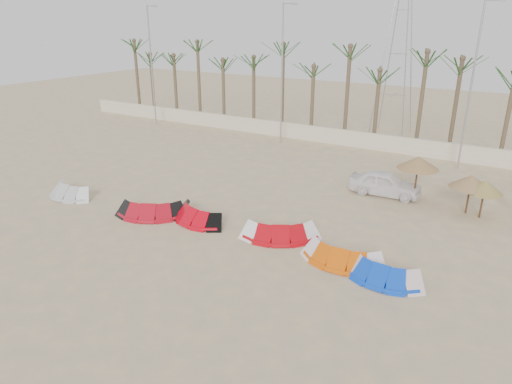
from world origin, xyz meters
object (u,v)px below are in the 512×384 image
Objects in this scene: kite_red_mid at (201,212)px; parasol_left at (418,163)px; parasol_mid at (485,187)px; kite_blue at (385,269)px; parasol_right at (471,182)px; kite_red_left at (155,207)px; kite_red_right at (283,228)px; kite_grey at (73,189)px; kite_orange at (345,252)px; car at (385,184)px.

parasol_left is (8.90, 8.42, 1.88)m from kite_red_mid.
kite_red_mid is at bearing -147.81° from parasol_mid.
kite_red_mid and kite_blue have the same top height.
parasol_mid is 0.75m from parasol_right.
kite_red_left is 7.21m from kite_red_right.
parasol_left is (-0.95, 9.14, 1.89)m from kite_blue.
parasol_mid is (14.96, 8.54, 1.31)m from kite_red_left.
parasol_mid reaches higher than kite_blue.
parasol_left reaches higher than parasol_right.
parasol_mid is (3.54, -0.59, -0.57)m from parasol_left.
kite_grey is at bearing -156.88° from parasol_mid.
kite_red_mid is 7.98m from kite_orange.
kite_red_left is at bearing 4.14° from kite_grey.
kite_red_right is at bearing -118.69° from parasol_left.
kite_red_left is 1.12× the size of kite_orange.
parasol_right reaches higher than kite_red_mid.
parasol_left is at bearing -96.64° from car.
kite_red_left is 1.88× the size of parasol_right.
parasol_left is (4.32, 7.89, 1.88)m from kite_red_right.
parasol_left is (17.48, 9.57, 1.89)m from kite_grey.
car reaches higher than kite_red_mid.
kite_grey is 6.07m from kite_red_left.
kite_red_mid is at bearing 136.72° from car.
kite_red_mid is at bearing 7.60° from kite_grey.
parasol_left is 2.36m from car.
car is (-1.74, 0.10, -1.59)m from parasol_left.
parasol_left is 2.90m from parasol_right.
kite_red_mid is 0.87× the size of kite_red_right.
parasol_mid is at bearing 60.96° from kite_orange.
kite_orange is 8.88m from parasol_left.
parasol_right is at bearing -98.77° from car.
kite_grey and kite_red_left have the same top height.
kite_grey is 20.01m from parasol_left.
kite_blue is 1.59× the size of parasol_mid.
kite_red_mid is 4.61m from kite_red_right.
car is at bearing 95.39° from kite_orange.
parasol_mid reaches higher than kite_red_left.
parasol_left is at bearing 28.70° from kite_grey.
parasol_right is at bearing 46.55° from kite_red_right.
kite_red_mid is 1.73× the size of parasol_mid.
car is at bearing 174.50° from parasol_right.
parasol_mid is (4.46, 8.04, 1.31)m from kite_orange.
kite_orange is 8.78m from car.
car is at bearing 172.50° from parasol_mid.
kite_grey is 1.17× the size of parasol_left.
kite_red_mid is at bearing -145.44° from parasol_right.
kite_orange is 9.21m from parasol_right.
kite_red_mid is at bearing 15.66° from kite_red_left.
car is (15.73, 9.67, 0.29)m from kite_grey.
car is (-5.28, 0.70, -1.02)m from parasol_mid.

